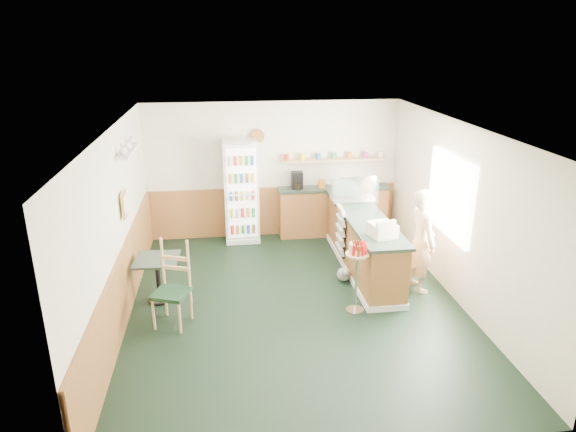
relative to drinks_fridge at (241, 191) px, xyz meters
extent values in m
plane|color=black|center=(0.65, -2.74, -1.01)|extent=(6.00, 6.00, 0.00)
cube|color=beige|center=(0.65, 0.27, 0.34)|extent=(5.00, 0.02, 2.70)
cube|color=beige|center=(-1.86, -2.74, 0.34)|extent=(0.02, 6.00, 2.70)
cube|color=beige|center=(3.16, -2.74, 0.34)|extent=(0.02, 6.00, 2.70)
cube|color=white|center=(0.65, -2.74, 1.70)|extent=(5.00, 6.00, 0.02)
cube|color=brown|center=(0.65, 0.23, -0.51)|extent=(4.98, 0.05, 1.00)
cube|color=brown|center=(-1.82, -2.74, -0.51)|extent=(0.05, 5.98, 1.00)
cube|color=white|center=(3.11, -2.44, 0.54)|extent=(0.06, 1.45, 1.25)
cube|color=gold|center=(-1.80, -2.24, 0.54)|extent=(0.03, 0.32, 0.38)
cube|color=white|center=(-1.75, -1.74, 1.24)|extent=(0.18, 1.20, 0.03)
cylinder|color=brown|center=(0.35, 0.20, 1.04)|extent=(0.26, 0.04, 0.26)
cube|color=brown|center=(2.00, -1.67, -0.53)|extent=(0.60, 2.95, 0.95)
cube|color=white|center=(2.00, -1.67, -0.96)|extent=(0.64, 2.97, 0.10)
cube|color=#2B3C30|center=(2.00, -1.67, -0.02)|extent=(0.68, 3.01, 0.05)
cube|color=brown|center=(1.85, 0.06, -0.53)|extent=(2.20, 0.38, 0.95)
cube|color=#2B3C30|center=(1.85, 0.06, -0.02)|extent=(2.24, 0.42, 0.05)
cube|color=tan|center=(1.85, 0.14, 0.54)|extent=(2.10, 0.22, 0.04)
cube|color=black|center=(1.10, 0.06, 0.17)|extent=(0.22, 0.18, 0.34)
cylinder|color=#B2664C|center=(0.90, 0.14, 0.62)|extent=(0.10, 0.10, 0.12)
cylinder|color=#B2664C|center=(1.22, 0.14, 0.62)|extent=(0.10, 0.10, 0.12)
cylinder|color=#B2664C|center=(1.54, 0.14, 0.62)|extent=(0.10, 0.10, 0.12)
cylinder|color=#B2664C|center=(1.85, 0.14, 0.62)|extent=(0.10, 0.10, 0.12)
cylinder|color=#B2664C|center=(2.17, 0.14, 0.62)|extent=(0.10, 0.10, 0.12)
cylinder|color=#B2664C|center=(2.49, 0.14, 0.62)|extent=(0.10, 0.10, 0.12)
cylinder|color=#B2664C|center=(2.80, 0.14, 0.62)|extent=(0.10, 0.10, 0.12)
cube|color=silver|center=(0.00, 0.04, 0.00)|extent=(0.67, 0.47, 2.02)
cube|color=white|center=(0.00, -0.19, 0.01)|extent=(0.56, 0.02, 1.78)
cube|color=silver|center=(0.00, -0.26, 0.01)|extent=(0.60, 0.02, 1.85)
cube|color=silver|center=(2.00, -0.91, 0.03)|extent=(0.81, 0.42, 0.06)
cube|color=silver|center=(2.00, -0.91, 0.26)|extent=(0.79, 0.41, 0.41)
cube|color=beige|center=(2.00, -2.63, 0.10)|extent=(0.43, 0.45, 0.21)
imported|color=tan|center=(2.70, -2.49, -0.17)|extent=(0.47, 0.61, 1.68)
cylinder|color=silver|center=(1.52, -3.04, -1.00)|extent=(0.27, 0.27, 0.02)
cylinder|color=silver|center=(1.52, -3.04, -0.55)|extent=(0.04, 0.04, 0.91)
cylinder|color=tan|center=(1.52, -3.04, -0.09)|extent=(0.35, 0.35, 0.02)
cylinder|color=red|center=(1.63, -3.02, 0.00)|extent=(0.05, 0.05, 0.15)
cylinder|color=red|center=(1.60, -2.96, 0.00)|extent=(0.05, 0.05, 0.15)
cylinder|color=red|center=(1.54, -2.93, 0.00)|extent=(0.05, 0.05, 0.15)
cylinder|color=red|center=(1.47, -2.94, 0.00)|extent=(0.05, 0.05, 0.15)
cylinder|color=red|center=(1.43, -2.99, 0.00)|extent=(0.05, 0.05, 0.15)
cylinder|color=red|center=(1.42, -3.06, 0.00)|extent=(0.05, 0.05, 0.15)
cylinder|color=red|center=(1.45, -3.11, 0.00)|extent=(0.05, 0.05, 0.15)
cylinder|color=red|center=(1.50, -3.14, 0.00)|extent=(0.05, 0.05, 0.15)
cylinder|color=red|center=(1.57, -3.13, 0.00)|extent=(0.05, 0.05, 0.15)
cylinder|color=red|center=(1.62, -3.09, 0.00)|extent=(0.05, 0.05, 0.15)
cube|color=black|center=(1.66, -1.48, -0.76)|extent=(0.05, 0.44, 0.03)
cube|color=silver|center=(1.64, -1.48, -0.69)|extent=(0.09, 0.40, 0.15)
cube|color=black|center=(1.66, -1.48, -0.58)|extent=(0.05, 0.44, 0.03)
cube|color=silver|center=(1.64, -1.48, -0.51)|extent=(0.09, 0.40, 0.15)
cube|color=black|center=(1.66, -1.48, -0.40)|extent=(0.05, 0.44, 0.03)
cube|color=silver|center=(1.64, -1.48, -0.33)|extent=(0.09, 0.40, 0.15)
cube|color=black|center=(1.66, -1.48, -0.22)|extent=(0.05, 0.44, 0.03)
cube|color=silver|center=(1.64, -1.48, -0.15)|extent=(0.09, 0.40, 0.15)
cube|color=black|center=(1.66, -1.48, -0.04)|extent=(0.05, 0.44, 0.03)
cube|color=silver|center=(1.64, -1.48, 0.03)|extent=(0.09, 0.40, 0.15)
cylinder|color=black|center=(-1.40, -2.34, -0.99)|extent=(0.37, 0.37, 0.04)
cylinder|color=black|center=(-1.40, -2.34, -0.66)|extent=(0.07, 0.07, 0.65)
cube|color=#2B3C30|center=(-1.40, -2.34, -0.32)|extent=(0.69, 0.69, 0.04)
cube|color=black|center=(-1.14, -3.07, -0.52)|extent=(0.59, 0.59, 0.05)
cylinder|color=tan|center=(-1.33, -3.26, -0.77)|extent=(0.04, 0.04, 0.48)
cylinder|color=tan|center=(-0.94, -3.26, -0.77)|extent=(0.04, 0.04, 0.48)
cylinder|color=tan|center=(-1.33, -2.87, -0.77)|extent=(0.04, 0.04, 0.48)
cylinder|color=tan|center=(-0.94, -2.87, -0.77)|extent=(0.04, 0.04, 0.48)
cube|color=tan|center=(-1.14, -2.86, -0.15)|extent=(0.40, 0.18, 0.74)
sphere|color=gray|center=(1.58, -2.06, -0.89)|extent=(0.23, 0.23, 0.23)
sphere|color=gray|center=(1.58, -2.18, -0.80)|extent=(0.14, 0.14, 0.14)
camera|label=1|loc=(-0.36, -9.61, 2.89)|focal=32.00mm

